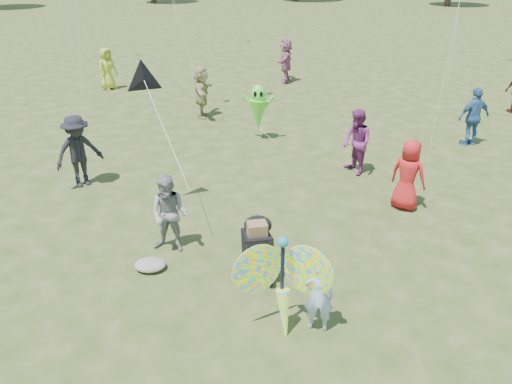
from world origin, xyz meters
TOP-DOWN VIEW (x-y plane):
  - ground at (0.00, 0.00)m, footprint 160.00×160.00m
  - child_girl at (0.88, -1.11)m, footprint 0.49×0.35m
  - adult_man at (-1.86, 1.07)m, footprint 0.86×0.73m
  - grey_bag at (-2.13, 0.38)m, footprint 0.59×0.48m
  - crowd_a at (3.16, 3.10)m, footprint 0.96×0.89m
  - crowd_b at (-4.69, 3.97)m, footprint 1.33×1.30m
  - crowd_c at (6.07, 7.39)m, footprint 1.12×0.76m
  - crowd_d at (-2.49, 9.87)m, footprint 0.53×1.66m
  - crowd_e at (2.27, 5.05)m, footprint 0.94×1.03m
  - crowd_g at (-7.05, 13.61)m, footprint 0.95×1.01m
  - crowd_j at (0.51, 15.29)m, footprint 0.79×1.82m
  - jogging_stroller at (-0.13, 0.37)m, footprint 0.64×1.11m
  - butterfly_kite at (0.33, -1.14)m, footprint 1.74×0.75m
  - delta_kite_rig at (-2.57, 2.83)m, footprint 1.58×1.99m
  - alien_kite at (-0.40, 7.55)m, footprint 1.12×0.69m

SIDE VIEW (x-z plane):
  - ground at x=0.00m, z-range 0.00..0.00m
  - grey_bag at x=-2.13m, z-range 0.00..0.19m
  - jogging_stroller at x=-0.13m, z-range 0.07..1.16m
  - child_girl at x=0.88m, z-range 0.00..1.26m
  - adult_man at x=-1.86m, z-range 0.00..1.58m
  - crowd_a at x=3.16m, z-range 0.00..1.65m
  - butterfly_kite at x=0.33m, z-range -0.08..1.77m
  - crowd_e at x=2.27m, z-range 0.00..1.73m
  - crowd_g at x=-7.05m, z-range 0.00..1.74m
  - crowd_c at x=6.07m, z-range 0.00..1.77m
  - crowd_d at x=-2.49m, z-range 0.00..1.79m
  - crowd_b at x=-4.69m, z-range 0.00..1.83m
  - crowd_j at x=0.51m, z-range 0.00..1.90m
  - alien_kite at x=-0.40m, z-range 0.10..1.84m
  - delta_kite_rig at x=-2.57m, z-range 1.91..4.02m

